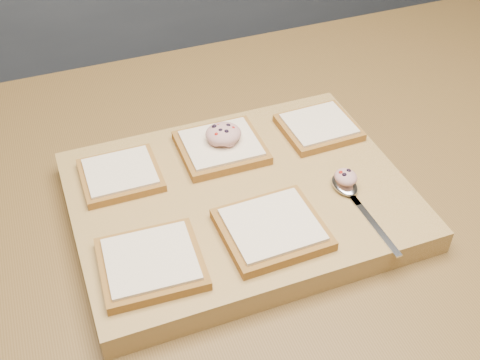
# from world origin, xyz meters

# --- Properties ---
(island_counter) EXTENTS (2.00, 0.80, 0.90)m
(island_counter) POSITION_xyz_m (0.00, 0.00, 0.45)
(island_counter) COLOR slate
(island_counter) RESTS_ON ground
(back_counter) EXTENTS (3.60, 0.62, 0.94)m
(back_counter) POSITION_xyz_m (0.00, 1.43, 0.47)
(back_counter) COLOR slate
(back_counter) RESTS_ON ground
(cutting_board) EXTENTS (0.46, 0.35, 0.04)m
(cutting_board) POSITION_xyz_m (-0.17, -0.07, 0.92)
(cutting_board) COLOR tan
(cutting_board) RESTS_ON island_counter
(bread_far_left) EXTENTS (0.11, 0.10, 0.02)m
(bread_far_left) POSITION_xyz_m (-0.32, 0.02, 0.94)
(bread_far_left) COLOR olive
(bread_far_left) RESTS_ON cutting_board
(bread_far_center) EXTENTS (0.12, 0.11, 0.02)m
(bread_far_center) POSITION_xyz_m (-0.16, 0.02, 0.94)
(bread_far_center) COLOR olive
(bread_far_center) RESTS_ON cutting_board
(bread_far_right) EXTENTS (0.11, 0.10, 0.02)m
(bread_far_right) POSITION_xyz_m (-0.00, 0.02, 0.94)
(bread_far_right) COLOR olive
(bread_far_right) RESTS_ON cutting_board
(bread_near_left) EXTENTS (0.13, 0.12, 0.02)m
(bread_near_left) POSITION_xyz_m (-0.32, -0.16, 0.95)
(bread_near_left) COLOR olive
(bread_near_left) RESTS_ON cutting_board
(bread_near_center) EXTENTS (0.13, 0.12, 0.02)m
(bread_near_center) POSITION_xyz_m (-0.16, -0.16, 0.95)
(bread_near_center) COLOR olive
(bread_near_center) RESTS_ON cutting_board
(tuna_salad_dollop) EXTENTS (0.05, 0.05, 0.03)m
(tuna_salad_dollop) POSITION_xyz_m (-0.16, 0.03, 0.97)
(tuna_salad_dollop) COLOR tan
(tuna_salad_dollop) RESTS_ON bread_far_center
(spoon) EXTENTS (0.03, 0.16, 0.01)m
(spoon) POSITION_xyz_m (-0.03, -0.13, 0.94)
(spoon) COLOR silver
(spoon) RESTS_ON cutting_board
(spoon_salad) EXTENTS (0.03, 0.03, 0.02)m
(spoon_salad) POSITION_xyz_m (-0.03, -0.11, 0.96)
(spoon_salad) COLOR tan
(spoon_salad) RESTS_ON spoon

